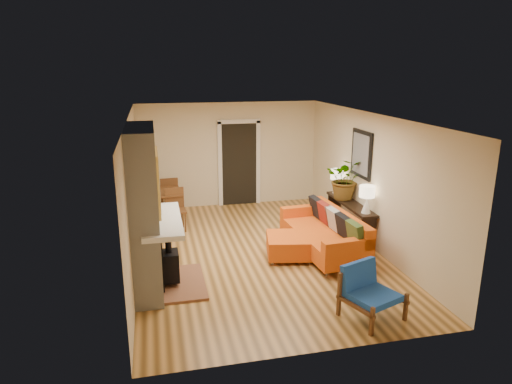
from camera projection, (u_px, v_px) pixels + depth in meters
room_shell at (258, 161)px, 11.03m from camera, size 6.50×6.50×6.50m
fireplace at (147, 214)px, 7.06m from camera, size 1.09×1.68×2.60m
sofa at (327, 233)px, 8.70m from camera, size 1.10×2.26×0.86m
ottoman at (289, 245)px, 8.48m from camera, size 0.97×0.97×0.42m
blue_chair at (367, 289)px, 6.47m from camera, size 0.93×0.92×0.76m
dining_table at (169, 196)px, 10.34m from camera, size 0.80×1.72×0.91m
console_table at (350, 209)px, 9.47m from camera, size 0.34×1.85×0.72m
lamp_near at (367, 196)px, 8.69m from camera, size 0.30×0.30×0.54m
lamp_far at (337, 178)px, 10.06m from camera, size 0.30×0.30×0.54m
houseplant at (346, 179)px, 9.57m from camera, size 1.02×0.96×0.89m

